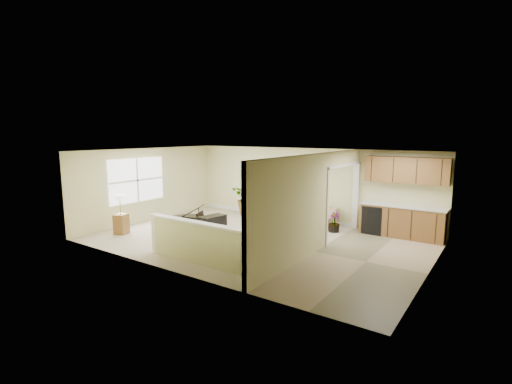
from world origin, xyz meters
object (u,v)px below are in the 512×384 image
Objects in this scene: piano_bench at (212,225)px; small_plant at (334,224)px; lamp_stand at (121,217)px; loveseat at (314,215)px; accent_table at (275,207)px; piano at (186,208)px; palm_plant at (250,198)px.

small_plant is (2.93, 2.29, -0.02)m from piano_bench.
loveseat is at bearing 45.04° from lamp_stand.
lamp_stand is at bearing -125.25° from accent_table.
accent_table is at bearing 25.15° from piano.
loveseat is 2.70× the size of small_plant.
piano is at bearing 64.44° from lamp_stand.
small_plant is at bearing -6.54° from accent_table.
accent_table is (0.62, 2.56, 0.19)m from piano_bench.
accent_table is at bearing 54.75° from lamp_stand.
small_plant is at bearing -5.66° from palm_plant.
lamp_stand is at bearing -119.65° from loveseat.
loveseat is 2.26× the size of accent_table.
small_plant is 0.52× the size of lamp_stand.
accent_table is at bearing 173.46° from small_plant.
small_plant is (2.31, -0.26, -0.21)m from accent_table.
loveseat is at bearing 151.62° from small_plant.
piano_bench is 3.44m from loveseat.
small_plant is (0.89, -0.48, -0.05)m from loveseat.
loveseat is (2.03, 2.77, 0.04)m from piano_bench.
small_plant is (4.32, 1.99, -0.34)m from piano.
palm_plant reaches higher than accent_table.
lamp_stand is (-4.31, -4.31, 0.19)m from loveseat.
accent_table is 0.51× the size of palm_plant.
accent_table is at bearing 76.33° from piano_bench.
small_plant is 6.46m from lamp_stand.
palm_plant is (0.92, 2.33, 0.07)m from piano.
loveseat is 1.02m from small_plant.
piano is 1.30× the size of loveseat.
piano_bench is at bearing -141.96° from small_plant.
lamp_stand is (-2.27, -1.54, 0.22)m from piano_bench.
palm_plant is 2.35× the size of small_plant.
piano is 2.04m from lamp_stand.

